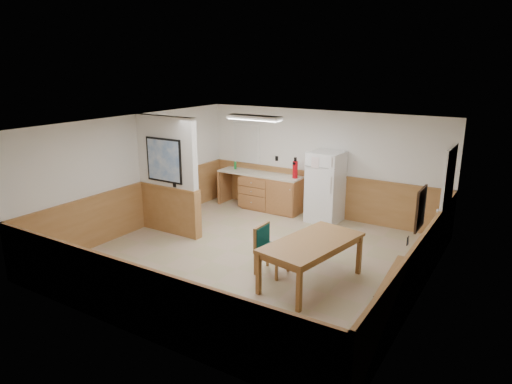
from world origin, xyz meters
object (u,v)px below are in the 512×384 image
Objects in this scene: dining_table at (312,246)px; dining_bench at (398,282)px; dining_chair at (267,245)px; soap_bottle at (235,165)px; fire_extinguisher at (295,169)px; refrigerator at (325,187)px.

dining_table reaches higher than dining_bench.
soap_bottle is at bearing 131.79° from dining_chair.
fire_extinguisher is at bearing -1.36° from soap_bottle.
refrigerator is at bearing 120.21° from dining_table.
soap_bottle is at bearing 149.87° from dining_table.
dining_table is 4.80m from soap_bottle.
fire_extinguisher reaches higher than dining_table.
soap_bottle reaches higher than dining_table.
dining_bench is (1.39, 0.09, -0.32)m from dining_table.
refrigerator is at bearing -13.71° from fire_extinguisher.
refrigerator is 2.56m from soap_bottle.
refrigerator is 3.26× the size of fire_extinguisher.
dining_table is at bearing -67.63° from refrigerator.
dining_bench is at bearing 14.32° from dining_table.
dining_chair is 1.70× the size of fire_extinguisher.
dining_table is at bearing -40.61° from soap_bottle.
dining_bench is 5.90m from soap_bottle.
dining_table is 1.43m from dining_bench.
dining_bench is at bearing 2.55° from dining_chair.
dining_chair is 4.23m from soap_bottle.
refrigerator reaches higher than dining_chair.
dining_table is 0.85m from dining_chair.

